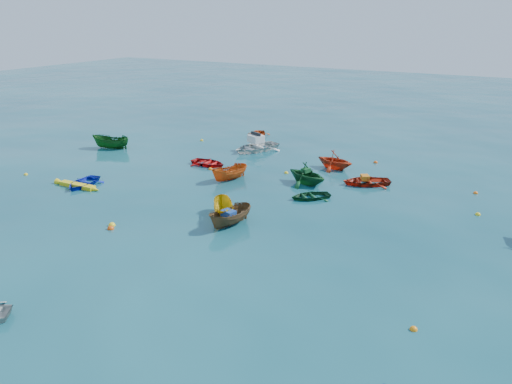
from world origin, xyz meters
The scene contains 27 objects.
ground centered at (0.00, 0.00, 0.00)m, with size 160.00×160.00×0.00m, color #0A3B4B.
dinghy_blue_sw centered at (-11.37, 1.37, 0.00)m, with size 2.08×2.90×0.60m, color #0E20B0.
sampan_brown_mid centered at (0.88, 0.58, 0.00)m, with size 1.12×2.99×1.15m, color brown.
sampan_yellow_mid centered at (-0.05, 1.34, 0.00)m, with size 1.11×2.93×1.13m, color gold.
dinghy_green_e centered at (3.01, 6.61, 0.00)m, with size 1.82×2.54×0.53m, color #0F4221.
dinghy_red_nw centered at (-6.67, 9.46, 0.00)m, with size 2.05×2.86×0.59m, color #B30E0F.
sampan_orange_n centered at (-3.36, 7.26, 0.00)m, with size 1.11×2.95×1.14m, color #C14E12.
dinghy_green_n centered at (1.66, 9.09, 0.00)m, with size 2.62×3.04×1.60m, color #114A1F.
dinghy_red_ne centered at (5.25, 10.96, 0.00)m, with size 2.30×3.22×0.67m, color #A0200D.
dinghy_red_far centered at (-7.85, 19.34, 0.00)m, with size 2.17×3.04×0.63m, color #BA3D0F.
dinghy_orange_far centered at (2.06, 13.35, 0.00)m, with size 2.47×2.87×1.51m, color #BA2F11.
sampan_green_far centered at (-16.79, 9.52, 0.00)m, with size 1.23×3.26×1.26m, color #114A14.
kayak_yellow centered at (-11.42, 0.96, 0.00)m, with size 0.51×3.53×0.35m, color yellow, non-canonical shape.
motorboat_white centered at (-5.60, 15.02, 0.00)m, with size 3.01×4.21×1.47m, color silver.
tarp_blue_a centered at (0.85, 0.43, 0.75)m, with size 0.71×0.54×0.35m, color #194291.
tarp_green_b centered at (1.56, 9.12, 0.94)m, with size 0.57×0.43×0.28m, color #134C22.
tarp_orange_b centered at (5.16, 10.90, 0.50)m, with size 0.67×0.51×0.33m, color orange.
buoy_or_a centered at (-4.52, -3.01, 0.00)m, with size 0.37×0.37×0.37m, color #D5460B.
buoy_ye_a centered at (-4.79, -2.64, 0.00)m, with size 0.39×0.39×0.39m, color yellow.
buoy_or_b centered at (11.84, -4.27, 0.00)m, with size 0.29×0.29×0.29m, color orange.
buoy_ye_b centered at (-16.78, 1.04, 0.00)m, with size 0.29×0.29×0.29m, color gold.
buoy_or_c centered at (-5.92, 8.61, 0.00)m, with size 0.32×0.32×0.32m, color orange.
buoy_ye_c centered at (-0.59, 10.56, 0.00)m, with size 0.30×0.30×0.30m, color yellow.
buoy_or_d centered at (11.99, 12.66, 0.00)m, with size 0.30×0.30×0.30m, color orange.
buoy_ye_d centered at (-11.58, 15.58, 0.00)m, with size 0.30×0.30×0.30m, color gold.
buoy_or_e centered at (4.32, 16.34, 0.00)m, with size 0.33×0.33×0.33m, color #DF4C0C.
buoy_ye_e centered at (12.56, 8.81, 0.00)m, with size 0.31×0.31×0.31m, color yellow.
Camera 1 is at (14.35, -20.69, 11.03)m, focal length 35.00 mm.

